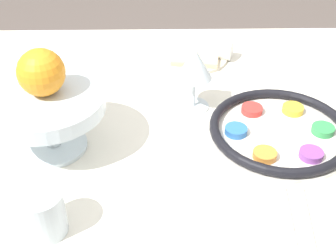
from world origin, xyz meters
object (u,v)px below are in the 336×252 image
object	(u,v)px
seder_plate	(279,131)
napkin_roll	(204,47)
fruit_stand	(47,108)
orange_fruit	(41,72)
wine_glass	(195,66)
bread_plate	(196,56)
cup_near	(42,213)

from	to	relation	value
seder_plate	napkin_roll	world-z (taller)	napkin_roll
fruit_stand	orange_fruit	world-z (taller)	orange_fruit
napkin_roll	wine_glass	bearing A→B (deg)	80.06
napkin_roll	bread_plate	bearing A→B (deg)	43.01
napkin_roll	cup_near	world-z (taller)	cup_near
seder_plate	bread_plate	xyz separation A→B (m)	(0.15, -0.33, -0.01)
fruit_stand	bread_plate	xyz separation A→B (m)	(-0.31, -0.36, -0.09)
wine_glass	cup_near	bearing A→B (deg)	53.39
bread_plate	seder_plate	bearing A→B (deg)	114.09
orange_fruit	cup_near	size ratio (longest dim) A/B	1.11
wine_glass	orange_fruit	size ratio (longest dim) A/B	1.64
wine_glass	bread_plate	distance (m)	0.24
seder_plate	orange_fruit	distance (m)	0.48
fruit_stand	cup_near	xyz separation A→B (m)	(-0.02, 0.21, -0.06)
orange_fruit	fruit_stand	bearing A→B (deg)	101.38
fruit_stand	bread_plate	distance (m)	0.48
seder_plate	wine_glass	size ratio (longest dim) A/B	1.98
fruit_stand	wine_glass	bearing A→B (deg)	-154.16
wine_glass	fruit_stand	world-z (taller)	wine_glass
napkin_roll	orange_fruit	bearing A→B (deg)	48.06
seder_plate	napkin_roll	xyz separation A→B (m)	(0.13, -0.35, 0.01)
seder_plate	orange_fruit	xyz separation A→B (m)	(0.46, 0.01, 0.15)
bread_plate	cup_near	bearing A→B (deg)	63.82
seder_plate	fruit_stand	xyz separation A→B (m)	(0.46, 0.03, 0.08)
fruit_stand	orange_fruit	distance (m)	0.07
napkin_roll	cup_near	xyz separation A→B (m)	(0.30, 0.59, 0.02)
wine_glass	bread_plate	world-z (taller)	wine_glass
seder_plate	wine_glass	distance (m)	0.22
fruit_stand	cup_near	bearing A→B (deg)	96.49
fruit_stand	cup_near	distance (m)	0.22
orange_fruit	cup_near	bearing A→B (deg)	96.76
orange_fruit	cup_near	world-z (taller)	orange_fruit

